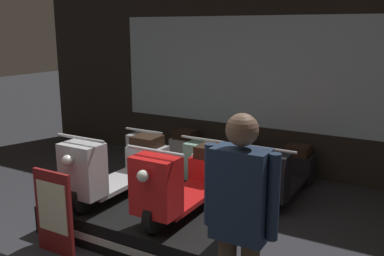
{
  "coord_description": "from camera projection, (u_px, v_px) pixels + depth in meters",
  "views": [
    {
      "loc": [
        2.55,
        -2.53,
        2.22
      ],
      "look_at": [
        -0.04,
        1.97,
        1.0
      ],
      "focal_mm": 40.0,
      "sensor_mm": 36.0,
      "label": 1
    }
  ],
  "objects": [
    {
      "name": "shop_wall_back",
      "position": [
        250.0,
        69.0,
        6.65
      ],
      "size": [
        8.31,
        0.09,
        3.2
      ],
      "color": "#28231E",
      "rests_on": "ground_plane"
    },
    {
      "name": "display_platform",
      "position": [
        152.0,
        214.0,
        4.86
      ],
      "size": [
        2.06,
        1.55,
        0.31
      ],
      "color": "black",
      "rests_on": "ground_plane"
    },
    {
      "name": "scooter_display_left",
      "position": [
        118.0,
        167.0,
        4.97
      ],
      "size": [
        0.62,
        1.6,
        0.82
      ],
      "color": "black",
      "rests_on": "display_platform"
    },
    {
      "name": "scooter_display_right",
      "position": [
        187.0,
        180.0,
        4.52
      ],
      "size": [
        0.62,
        1.6,
        0.82
      ],
      "color": "black",
      "rests_on": "display_platform"
    },
    {
      "name": "scooter_backrow_0",
      "position": [
        167.0,
        153.0,
        6.61
      ],
      "size": [
        0.62,
        1.6,
        0.82
      ],
      "color": "black",
      "rests_on": "ground_plane"
    },
    {
      "name": "scooter_backrow_1",
      "position": [
        221.0,
        162.0,
        6.15
      ],
      "size": [
        0.62,
        1.6,
        0.82
      ],
      "color": "black",
      "rests_on": "ground_plane"
    },
    {
      "name": "scooter_backrow_2",
      "position": [
        285.0,
        173.0,
        5.7
      ],
      "size": [
        0.62,
        1.6,
        0.82
      ],
      "color": "black",
      "rests_on": "ground_plane"
    },
    {
      "name": "person_right_browsing",
      "position": [
        240.0,
        215.0,
        2.9
      ],
      "size": [
        0.54,
        0.22,
        1.69
      ],
      "color": "#473828",
      "rests_on": "ground_plane"
    },
    {
      "name": "price_sign_board",
      "position": [
        54.0,
        213.0,
        4.22
      ],
      "size": [
        0.47,
        0.04,
        0.87
      ],
      "color": "maroon",
      "rests_on": "ground_plane"
    }
  ]
}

